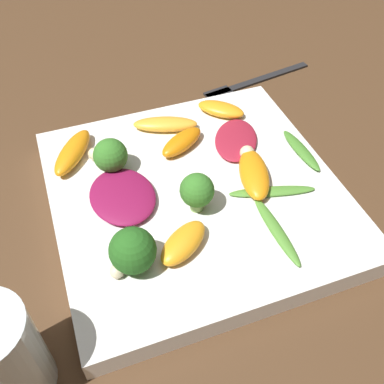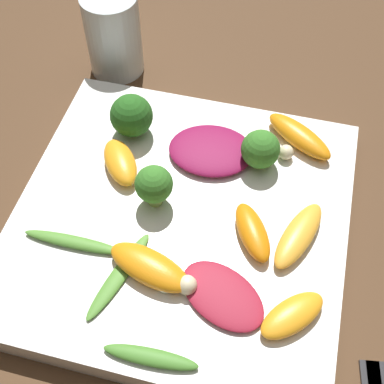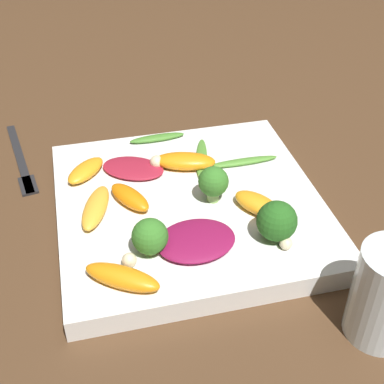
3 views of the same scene
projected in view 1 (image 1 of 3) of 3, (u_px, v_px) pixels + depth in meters
ground_plane at (196, 204)px, 0.50m from camera, size 2.40×2.40×0.00m
plate at (196, 196)px, 0.50m from camera, size 0.30×0.30×0.03m
drinking_glass at (0, 358)px, 0.33m from camera, size 0.06×0.06×0.10m
fork at (247, 83)px, 0.66m from camera, size 0.18×0.05×0.01m
radicchio_leaf_0 at (236, 140)px, 0.54m from camera, size 0.08×0.09×0.01m
radicchio_leaf_1 at (123, 196)px, 0.47m from camera, size 0.08×0.09×0.01m
orange_segment_0 at (182, 142)px, 0.53m from camera, size 0.07×0.05×0.02m
orange_segment_1 at (168, 124)px, 0.55m from camera, size 0.08×0.05×0.01m
orange_segment_2 at (221, 109)px, 0.57m from camera, size 0.06×0.06×0.01m
orange_segment_3 at (254, 174)px, 0.49m from camera, size 0.05×0.08×0.02m
orange_segment_4 at (73, 152)px, 0.51m from camera, size 0.07×0.08×0.02m
orange_segment_5 at (183, 243)px, 0.42m from camera, size 0.07×0.06×0.02m
broccoli_floret_0 at (197, 191)px, 0.45m from camera, size 0.04×0.04×0.04m
broccoli_floret_1 at (111, 156)px, 0.49m from camera, size 0.04×0.04×0.04m
broccoli_floret_2 at (133, 251)px, 0.40m from camera, size 0.04×0.04×0.05m
arugula_sprig_0 at (272, 191)px, 0.48m from camera, size 0.09×0.04×0.00m
arugula_sprig_1 at (276, 230)px, 0.44m from camera, size 0.01×0.09×0.01m
arugula_sprig_2 at (301, 150)px, 0.52m from camera, size 0.02×0.08×0.01m
macadamia_nut_0 at (95, 154)px, 0.51m from camera, size 0.02×0.02×0.02m
macadamia_nut_1 at (117, 271)px, 0.41m from camera, size 0.01×0.01×0.01m
macadamia_nut_2 at (247, 153)px, 0.51m from camera, size 0.02×0.02×0.02m
macadamia_nut_3 at (256, 162)px, 0.50m from camera, size 0.02×0.02×0.02m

